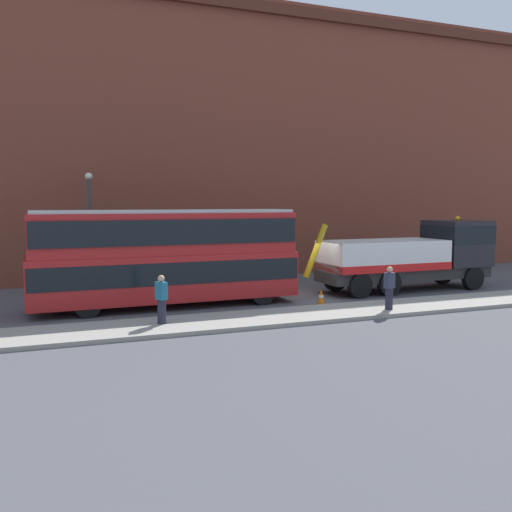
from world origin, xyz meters
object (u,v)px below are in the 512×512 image
Objects in this scene: recovery_tow_truck at (413,255)px; traffic_cone_near_bus at (321,298)px; pedestrian_onlooker at (162,300)px; double_decker_bus at (166,254)px; pedestrian_bystander at (389,289)px; street_lamp at (90,220)px.

recovery_tow_truck is 14.10× the size of traffic_cone_near_bus.
recovery_tow_truck is at bearing -11.11° from pedestrian_onlooker.
double_decker_bus is at bearing 160.96° from traffic_cone_near_bus.
pedestrian_bystander is (7.87, -4.55, -1.25)m from double_decker_bus.
pedestrian_bystander is at bearing -45.86° from street_lamp.
traffic_cone_near_bus is (-1.72, 2.42, -0.64)m from pedestrian_bystander.
traffic_cone_near_bus is (7.18, 1.69, -0.64)m from pedestrian_onlooker.
traffic_cone_near_bus is 12.36m from street_lamp.
pedestrian_bystander is 0.29× the size of street_lamp.
pedestrian_onlooker and pedestrian_bystander have the same top height.
pedestrian_bystander is at bearing -31.66° from pedestrian_onlooker.
double_decker_bus is 4.14m from pedestrian_onlooker.
pedestrian_onlooker is (-1.03, -3.81, -1.25)m from double_decker_bus.
recovery_tow_truck reaches higher than pedestrian_bystander.
double_decker_bus is at bearing -67.86° from street_lamp.
street_lamp is at bearing 111.53° from double_decker_bus.
double_decker_bus reaches higher than pedestrian_bystander.
pedestrian_bystander is 3.04m from traffic_cone_near_bus.
street_lamp reaches higher than pedestrian_onlooker.
recovery_tow_truck is 5.94× the size of pedestrian_onlooker.
traffic_cone_near_bus is at bearing -43.69° from street_lamp.
street_lamp is at bearing 27.03° from pedestrian_bystander.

